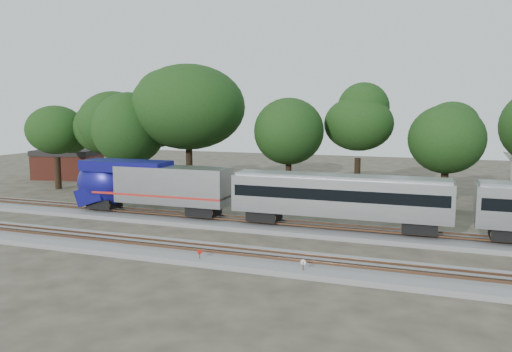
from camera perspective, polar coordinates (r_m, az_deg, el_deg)
The scene contains 14 objects.
ground at distance 40.78m, azimuth -4.01°, elevation -7.57°, with size 160.00×160.00×0.00m, color #383328.
track_far at distance 46.11m, azimuth -0.99°, elevation -5.50°, with size 160.00×5.00×0.73m.
track_near at distance 37.24m, azimuth -6.52°, elevation -8.75°, with size 160.00×5.00×0.73m.
switch_stand_red at distance 35.16m, azimuth -6.46°, elevation -8.95°, with size 0.33×0.13×1.05m.
switch_stand_white at distance 32.67m, azimuth 5.42°, elevation -10.16°, with size 0.36×0.07×1.12m.
switch_lever at distance 33.51m, azimuth 0.56°, elevation -10.67°, with size 0.50×0.30×0.30m, color #512D19.
brick_building at distance 83.29m, azimuth -20.67°, elevation 1.32°, with size 10.47×8.39×4.45m.
tree_0 at distance 71.89m, azimuth -21.93°, elevation 4.89°, with size 8.09×8.09×11.41m.
tree_1 at distance 67.54m, azimuth -15.96°, elevation 5.90°, with size 9.15×9.15×12.91m.
tree_2 at distance 63.58m, azimuth -14.29°, elevation 5.24°, with size 8.44×8.44×11.90m.
tree_3 at distance 62.30m, azimuth -7.75°, elevation 7.80°, with size 11.13×11.13×15.70m.
tree_4 at distance 58.52m, azimuth 3.78°, elevation 5.10°, with size 8.27×8.27×11.66m.
tree_5 at distance 61.41m, azimuth 11.65°, elevation 5.86°, with size 9.12×9.12×12.85m.
tree_6 at distance 56.95m, azimuth 20.95°, elevation 3.94°, with size 7.66×7.66×10.80m.
Camera 1 is at (15.94, -35.98, 10.66)m, focal length 35.00 mm.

